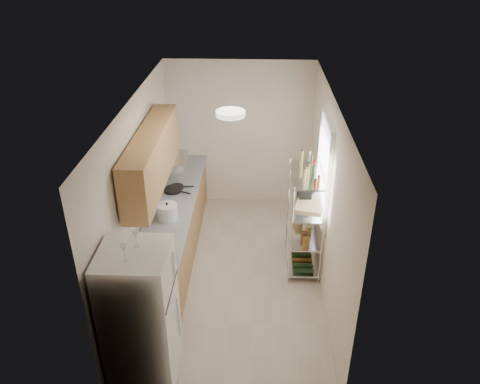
# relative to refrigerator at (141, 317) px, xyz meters

# --- Properties ---
(room) EXTENTS (2.52, 4.42, 2.62)m
(room) POSITION_rel_refrigerator_xyz_m (0.87, 1.79, 0.46)
(room) COLOR #B8A895
(room) RESTS_ON ground
(counter_run) EXTENTS (0.63, 3.51, 0.90)m
(counter_run) POSITION_rel_refrigerator_xyz_m (-0.05, 2.22, -0.39)
(counter_run) COLOR #A97E48
(counter_run) RESTS_ON ground
(upper_cabinets) EXTENTS (0.33, 2.20, 0.72)m
(upper_cabinets) POSITION_rel_refrigerator_xyz_m (-0.18, 1.89, 0.97)
(upper_cabinets) COLOR #A97E48
(upper_cabinets) RESTS_ON room
(range_hood) EXTENTS (0.50, 0.60, 0.12)m
(range_hood) POSITION_rel_refrigerator_xyz_m (-0.13, 2.69, 0.55)
(range_hood) COLOR #B7BABC
(range_hood) RESTS_ON room
(window) EXTENTS (0.06, 1.00, 1.46)m
(window) POSITION_rel_refrigerator_xyz_m (2.10, 2.14, 0.71)
(window) COLOR white
(window) RESTS_ON room
(bakers_rack) EXTENTS (0.45, 0.90, 1.73)m
(bakers_rack) POSITION_rel_refrigerator_xyz_m (1.88, 2.08, 0.27)
(bakers_rack) COLOR silver
(bakers_rack) RESTS_ON ground
(ceiling_dome) EXTENTS (0.34, 0.34, 0.05)m
(ceiling_dome) POSITION_rel_refrigerator_xyz_m (0.87, 1.49, 1.73)
(ceiling_dome) COLOR white
(ceiling_dome) RESTS_ON room
(refrigerator) EXTENTS (0.69, 0.69, 1.68)m
(refrigerator) POSITION_rel_refrigerator_xyz_m (0.00, 0.00, 0.00)
(refrigerator) COLOR white
(refrigerator) RESTS_ON ground
(wine_glass_a) EXTENTS (0.07, 0.07, 0.19)m
(wine_glass_a) POSITION_rel_refrigerator_xyz_m (-0.03, -0.14, 0.94)
(wine_glass_a) COLOR silver
(wine_glass_a) RESTS_ON refrigerator
(wine_glass_b) EXTENTS (0.07, 0.07, 0.19)m
(wine_glass_b) POSITION_rel_refrigerator_xyz_m (0.03, 0.10, 0.93)
(wine_glass_b) COLOR silver
(wine_glass_b) RESTS_ON refrigerator
(rice_cooker) EXTENTS (0.28, 0.28, 0.22)m
(rice_cooker) POSITION_rel_refrigerator_xyz_m (-0.04, 1.84, 0.17)
(rice_cooker) COLOR silver
(rice_cooker) RESTS_ON counter_run
(frying_pan_large) EXTENTS (0.35, 0.35, 0.05)m
(frying_pan_large) POSITION_rel_refrigerator_xyz_m (-0.10, 2.64, 0.08)
(frying_pan_large) COLOR black
(frying_pan_large) RESTS_ON counter_run
(frying_pan_small) EXTENTS (0.24, 0.24, 0.04)m
(frying_pan_small) POSITION_rel_refrigerator_xyz_m (-0.06, 2.73, 0.08)
(frying_pan_small) COLOR black
(frying_pan_small) RESTS_ON counter_run
(cutting_board) EXTENTS (0.47, 0.56, 0.03)m
(cutting_board) POSITION_rel_refrigerator_xyz_m (1.94, 2.11, 0.19)
(cutting_board) COLOR tan
(cutting_board) RESTS_ON bakers_rack
(espresso_machine) EXTENTS (0.19, 0.28, 0.31)m
(espresso_machine) POSITION_rel_refrigerator_xyz_m (1.87, 2.34, 0.33)
(espresso_machine) COLOR black
(espresso_machine) RESTS_ON bakers_rack
(storage_bag) EXTENTS (0.14, 0.17, 0.17)m
(storage_bag) POSITION_rel_refrigerator_xyz_m (1.82, 2.42, -0.19)
(storage_bag) COLOR maroon
(storage_bag) RESTS_ON bakers_rack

